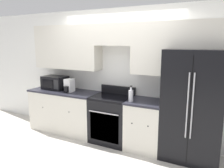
% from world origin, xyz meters
% --- Properties ---
extents(ground_plane, '(12.00, 12.00, 0.00)m').
position_xyz_m(ground_plane, '(0.00, 0.00, 0.00)').
color(ground_plane, beige).
extents(wall_back, '(8.00, 0.39, 2.60)m').
position_xyz_m(wall_back, '(0.00, 0.57, 1.55)').
color(wall_back, white).
rests_on(wall_back, ground_plane).
extents(lower_cabinets_left, '(1.58, 0.64, 0.91)m').
position_xyz_m(lower_cabinets_left, '(-1.16, 0.31, 0.46)').
color(lower_cabinets_left, silver).
rests_on(lower_cabinets_left, ground_plane).
extents(lower_cabinets_right, '(0.66, 0.64, 0.91)m').
position_xyz_m(lower_cabinets_right, '(0.69, 0.31, 0.46)').
color(lower_cabinets_right, silver).
rests_on(lower_cabinets_right, ground_plane).
extents(oven_range, '(0.75, 0.65, 1.07)m').
position_xyz_m(oven_range, '(-0.01, 0.31, 0.46)').
color(oven_range, black).
rests_on(oven_range, ground_plane).
extents(refrigerator, '(0.93, 0.80, 1.84)m').
position_xyz_m(refrigerator, '(1.47, 0.38, 0.92)').
color(refrigerator, black).
rests_on(refrigerator, ground_plane).
extents(microwave, '(0.53, 0.37, 0.29)m').
position_xyz_m(microwave, '(-1.46, 0.36, 1.05)').
color(microwave, black).
rests_on(microwave, lower_cabinets_left).
extents(bottle, '(0.09, 0.09, 0.29)m').
position_xyz_m(bottle, '(0.45, 0.15, 1.02)').
color(bottle, silver).
rests_on(bottle, lower_cabinets_right).
extents(electric_kettle, '(0.15, 0.25, 0.28)m').
position_xyz_m(electric_kettle, '(-0.99, 0.26, 1.04)').
color(electric_kettle, white).
rests_on(electric_kettle, lower_cabinets_left).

